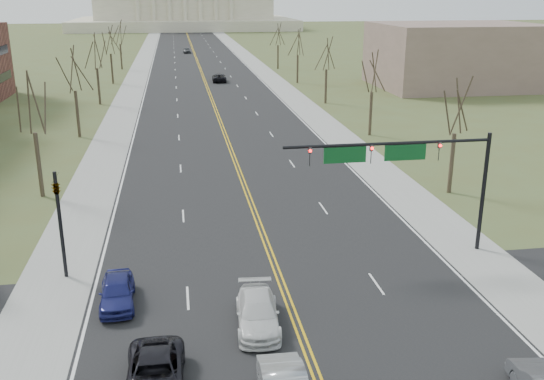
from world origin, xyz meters
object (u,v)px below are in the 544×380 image
object	(u,v)px
signal_mast	(404,161)
car_far_sb	(187,50)
car_sb_inner_second	(258,313)
car_sb_outer_second	(117,292)
car_sb_outer_lead	(155,375)
car_far_nb	(219,78)
signal_left	(59,213)

from	to	relation	value
signal_mast	car_far_sb	xyz separation A→B (m)	(-9.29, 125.94, -5.06)
car_far_sb	car_sb_inner_second	bearing A→B (deg)	-94.66
signal_mast	car_sb_outer_second	bearing A→B (deg)	-167.18
car_sb_outer_lead	car_sb_outer_second	size ratio (longest dim) A/B	1.20
signal_mast	car_far_nb	bearing A→B (deg)	93.89
signal_mast	car_sb_outer_lead	world-z (taller)	signal_mast
signal_mast	signal_left	size ratio (longest dim) A/B	2.02
car_sb_outer_lead	car_far_nb	distance (m)	85.25
car_sb_inner_second	car_far_sb	world-z (taller)	same
signal_left	car_far_nb	world-z (taller)	signal_left
signal_mast	car_far_nb	xyz separation A→B (m)	(-5.03, 73.91, -5.06)
signal_mast	car_far_sb	size ratio (longest dim) A/B	2.98
signal_mast	car_far_nb	size ratio (longest dim) A/B	2.44
car_sb_outer_second	car_far_nb	size ratio (longest dim) A/B	0.84
car_sb_outer_lead	car_sb_inner_second	xyz separation A→B (m)	(4.58, 4.14, 0.00)
car_sb_inner_second	signal_left	bearing A→B (deg)	149.29
signal_mast	car_sb_inner_second	xyz separation A→B (m)	(-9.29, -6.75, -5.06)
car_sb_outer_second	car_far_nb	xyz separation A→B (m)	(10.87, 77.52, -0.02)
car_far_sb	car_sb_outer_second	bearing A→B (deg)	-97.58
car_far_sb	signal_left	bearing A→B (deg)	-99.05
signal_mast	signal_left	xyz separation A→B (m)	(-18.95, 0.00, -2.05)
car_sb_outer_second	signal_left	bearing A→B (deg)	127.61
car_sb_outer_lead	car_far_nb	xyz separation A→B (m)	(8.84, 84.79, -0.00)
signal_left	car_far_sb	xyz separation A→B (m)	(9.65, 125.94, -3.01)
signal_mast	car_sb_outer_second	world-z (taller)	signal_mast
car_sb_inner_second	car_far_nb	bearing A→B (deg)	91.21
signal_left	car_sb_outer_second	size ratio (longest dim) A/B	1.45
car_sb_inner_second	car_far_nb	world-z (taller)	car_sb_inner_second
signal_left	car_far_sb	world-z (taller)	signal_left
signal_left	car_sb_outer_lead	size ratio (longest dim) A/B	1.21
signal_left	car_sb_outer_lead	distance (m)	12.38
car_sb_inner_second	car_far_sb	bearing A→B (deg)	94.23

